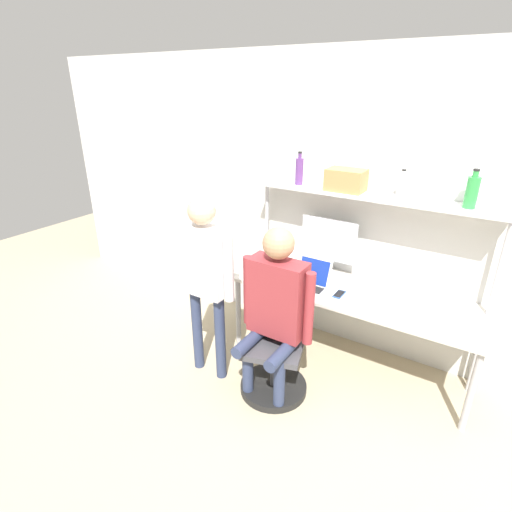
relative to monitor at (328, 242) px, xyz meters
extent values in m
plane|color=tan|center=(0.36, -0.61, -1.05)|extent=(12.00, 12.00, 0.00)
cube|color=silver|center=(0.36, 0.15, 0.30)|extent=(8.00, 0.06, 2.70)
cube|color=beige|center=(0.36, -0.24, -0.31)|extent=(2.16, 0.71, 0.03)
cylinder|color=#A5A5AA|center=(-0.66, -0.53, -0.69)|extent=(0.05, 0.05, 0.72)
cylinder|color=#A5A5AA|center=(1.38, -0.53, -0.69)|extent=(0.05, 0.05, 0.72)
cylinder|color=#A5A5AA|center=(-0.66, 0.06, -0.69)|extent=(0.05, 0.05, 0.72)
cylinder|color=#A5A5AA|center=(1.38, 0.06, -0.69)|extent=(0.05, 0.05, 0.72)
cube|color=silver|center=(0.36, -0.04, 0.50)|extent=(2.05, 0.28, 0.02)
cylinder|color=#B2B2B7|center=(-0.64, -0.04, -0.27)|extent=(0.04, 0.04, 1.56)
cylinder|color=#B2B2B7|center=(1.37, -0.04, -0.27)|extent=(0.04, 0.04, 1.56)
cylinder|color=#B7B7BC|center=(0.00, 0.00, -0.29)|extent=(0.16, 0.16, 0.01)
cylinder|color=#B7B7BC|center=(0.00, 0.00, -0.23)|extent=(0.06, 0.06, 0.12)
cube|color=#B7B7BC|center=(0.00, 0.00, 0.02)|extent=(0.54, 0.01, 0.40)
cube|color=silver|center=(0.00, 0.00, 0.02)|extent=(0.51, 0.02, 0.38)
cube|color=silver|center=(0.01, -0.38, -0.29)|extent=(0.31, 0.25, 0.01)
cube|color=black|center=(0.01, -0.40, -0.29)|extent=(0.26, 0.14, 0.00)
cube|color=silver|center=(0.01, -0.30, -0.17)|extent=(0.31, 0.09, 0.24)
cube|color=navy|center=(0.01, -0.30, -0.17)|extent=(0.27, 0.08, 0.21)
cube|color=#264C8C|center=(0.28, -0.36, -0.29)|extent=(0.07, 0.15, 0.01)
cube|color=black|center=(0.28, -0.36, -0.29)|extent=(0.06, 0.13, 0.00)
cylinder|color=black|center=(-0.03, -0.92, -1.02)|extent=(0.56, 0.56, 0.06)
cylinder|color=#4C4C51|center=(-0.03, -0.92, -0.80)|extent=(0.06, 0.06, 0.37)
cube|color=#3F3F44|center=(-0.03, -0.92, -0.59)|extent=(0.57, 0.57, 0.05)
cube|color=#3F3F44|center=(-0.09, -0.72, -0.34)|extent=(0.41, 0.16, 0.45)
cylinder|color=#2D3856|center=(-0.17, -1.09, -0.81)|extent=(0.09, 0.09, 0.48)
cylinder|color=#2D3856|center=(0.12, -1.09, -0.81)|extent=(0.09, 0.09, 0.48)
cylinder|color=#2D3856|center=(-0.17, -1.06, -0.52)|extent=(0.10, 0.38, 0.10)
cylinder|color=#2D3856|center=(0.12, -1.06, -0.52)|extent=(0.10, 0.38, 0.10)
cube|color=maroon|center=(-0.03, -0.89, -0.17)|extent=(0.45, 0.20, 0.62)
cylinder|color=maroon|center=(-0.30, -0.89, -0.18)|extent=(0.08, 0.08, 0.59)
cylinder|color=maroon|center=(0.24, -0.89, -0.18)|extent=(0.08, 0.08, 0.59)
sphere|color=tan|center=(-0.03, -0.89, 0.28)|extent=(0.24, 0.24, 0.24)
cylinder|color=#2D3856|center=(-0.76, -1.02, -0.64)|extent=(0.09, 0.09, 0.81)
cylinder|color=#2D3856|center=(-0.51, -1.02, -0.64)|extent=(0.09, 0.09, 0.81)
cube|color=silver|center=(-0.63, -1.02, 0.05)|extent=(0.39, 0.20, 0.57)
cylinder|color=silver|center=(-0.87, -1.02, 0.03)|extent=(0.08, 0.08, 0.54)
cylinder|color=silver|center=(-0.39, -1.02, 0.03)|extent=(0.08, 0.08, 0.54)
sphere|color=#D8AD8C|center=(-0.63, -1.02, 0.46)|extent=(0.22, 0.22, 0.22)
cylinder|color=#593372|center=(-0.31, -0.04, 0.63)|extent=(0.07, 0.07, 0.23)
cylinder|color=#593372|center=(-0.31, -0.04, 0.77)|extent=(0.03, 0.03, 0.04)
cylinder|color=black|center=(-0.31, -0.04, 0.80)|extent=(0.04, 0.04, 0.01)
cylinder|color=silver|center=(0.59, -0.04, 0.60)|extent=(0.07, 0.07, 0.18)
cylinder|color=silver|center=(0.59, -0.04, 0.71)|extent=(0.03, 0.03, 0.03)
cylinder|color=black|center=(0.59, -0.04, 0.74)|extent=(0.03, 0.03, 0.01)
cylinder|color=#2D8C3F|center=(1.08, -0.04, 0.63)|extent=(0.09, 0.09, 0.23)
cylinder|color=#2D8C3F|center=(1.08, -0.04, 0.76)|extent=(0.04, 0.04, 0.04)
cylinder|color=black|center=(1.08, -0.04, 0.79)|extent=(0.04, 0.04, 0.01)
cube|color=#B27A47|center=(0.13, -0.04, 0.60)|extent=(0.32, 0.21, 0.18)
camera|label=1|loc=(1.29, -3.25, 1.35)|focal=28.00mm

